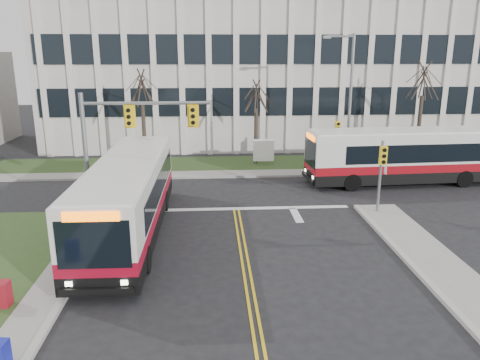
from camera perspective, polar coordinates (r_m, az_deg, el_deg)
name	(u,v)px	position (r m, az deg, el deg)	size (l,w,h in m)	color
ground	(249,283)	(17.28, 1.05, -12.39)	(120.00, 120.00, 0.00)	black
sidewalk_cross	(304,173)	(32.08, 7.78, 0.86)	(44.00, 1.60, 0.14)	#9E9B93
building_lawn	(296,164)	(34.75, 6.89, 2.01)	(44.00, 5.00, 0.12)	#2F4D21
office_building	(276,74)	(45.71, 4.39, 12.80)	(40.00, 16.00, 12.00)	silver
mast_arm_signal	(120,134)	(23.13, -14.46, 5.48)	(6.11, 0.38, 6.20)	slate
signal_pole_near	(382,167)	(24.34, 16.87, 1.55)	(0.34, 0.39, 3.80)	slate
signal_pole_far	(337,137)	(32.26, 11.72, 5.19)	(0.34, 0.39, 3.80)	slate
streetlight	(348,95)	(32.90, 13.03, 10.04)	(2.15, 0.25, 9.20)	slate
directory_sign	(264,151)	(33.66, 2.91, 3.60)	(1.50, 0.12, 2.00)	slate
tree_left	(142,89)	(33.66, -11.89, 10.77)	(1.80, 1.80, 7.70)	#42352B
tree_mid	(256,98)	(33.74, 2.00, 10.02)	(1.80, 1.80, 6.82)	#42352B
tree_right	(423,82)	(36.63, 21.45, 11.02)	(1.80, 1.80, 8.25)	#42352B
bus_main	(129,199)	(21.56, -13.41, -2.24)	(2.72, 12.55, 3.35)	silver
bus_cross	(408,157)	(30.99, 19.79, 2.61)	(2.72, 12.53, 3.34)	silver
newspaper_box_red	(2,295)	(17.29, -27.03, -12.43)	(0.50, 0.45, 0.95)	maroon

